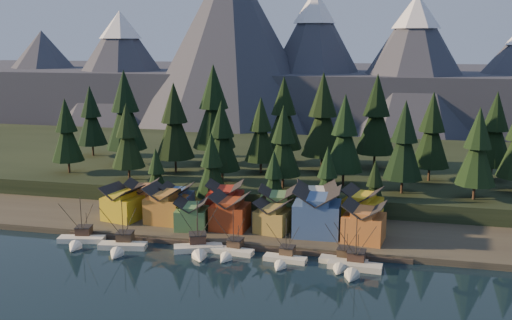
% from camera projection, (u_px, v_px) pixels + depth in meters
% --- Properties ---
extents(ground, '(500.00, 500.00, 0.00)m').
position_uv_depth(ground, '(211.00, 274.00, 114.77)').
color(ground, black).
rests_on(ground, ground).
extents(shore_strip, '(400.00, 50.00, 1.50)m').
position_uv_depth(shore_strip, '(255.00, 213.00, 152.76)').
color(shore_strip, '#383229').
rests_on(shore_strip, ground).
extents(hillside, '(420.00, 100.00, 6.00)m').
position_uv_depth(hillside, '(287.00, 166.00, 199.98)').
color(hillside, black).
rests_on(hillside, ground).
extents(dock, '(80.00, 4.00, 1.00)m').
position_uv_depth(dock, '(232.00, 244.00, 130.40)').
color(dock, '#493C34').
rests_on(dock, ground).
extents(mountain_ridge, '(560.00, 190.00, 90.00)m').
position_uv_depth(mountain_ridge, '(319.00, 78.00, 314.02)').
color(mountain_ridge, '#474B5C').
rests_on(mountain_ridge, ground).
extents(boat_0, '(11.32, 11.97, 11.84)m').
position_uv_depth(boat_0, '(79.00, 235.00, 131.81)').
color(boat_0, white).
rests_on(boat_0, ground).
extents(boat_1, '(11.35, 12.06, 12.28)m').
position_uv_depth(boat_1, '(121.00, 241.00, 127.52)').
color(boat_1, silver).
rests_on(boat_1, ground).
extents(boat_2, '(11.57, 12.11, 12.85)m').
position_uv_depth(boat_2, '(198.00, 242.00, 126.01)').
color(boat_2, silver).
rests_on(boat_2, ground).
extents(boat_3, '(9.94, 10.64, 10.89)m').
position_uv_depth(boat_3, '(231.00, 246.00, 124.66)').
color(boat_3, white).
rests_on(boat_3, ground).
extents(boat_4, '(9.63, 10.33, 10.41)m').
position_uv_depth(boat_4, '(284.00, 254.00, 120.34)').
color(boat_4, beige).
rests_on(boat_4, ground).
extents(boat_5, '(10.57, 11.32, 10.85)m').
position_uv_depth(boat_5, '(342.00, 257.00, 118.90)').
color(boat_5, beige).
rests_on(boat_5, ground).
extents(boat_6, '(11.52, 12.40, 12.36)m').
position_uv_depth(boat_6, '(354.00, 261.00, 115.93)').
color(boat_6, beige).
rests_on(boat_6, ground).
extents(house_front_0, '(10.23, 9.87, 8.62)m').
position_uv_depth(house_front_0, '(123.00, 202.00, 144.40)').
color(house_front_0, gold).
rests_on(house_front_0, shore_strip).
extents(house_front_1, '(9.50, 9.16, 9.31)m').
position_uv_depth(house_front_1, '(166.00, 203.00, 142.20)').
color(house_front_1, '#AF732D').
rests_on(house_front_1, shore_strip).
extents(house_front_2, '(8.39, 8.44, 7.27)m').
position_uv_depth(house_front_2, '(192.00, 213.00, 137.41)').
color(house_front_2, '#518347').
rests_on(house_front_2, shore_strip).
extents(house_front_3, '(8.88, 8.50, 8.69)m').
position_uv_depth(house_front_3, '(230.00, 210.00, 137.19)').
color(house_front_3, '#943417').
rests_on(house_front_3, shore_strip).
extents(house_front_4, '(8.99, 9.46, 7.73)m').
position_uv_depth(house_front_4, '(273.00, 215.00, 135.29)').
color(house_front_4, olive).
rests_on(house_front_4, shore_strip).
extents(house_front_5, '(10.87, 9.93, 11.18)m').
position_uv_depth(house_front_5, '(317.00, 211.00, 132.71)').
color(house_front_5, '#3B598D').
rests_on(house_front_5, shore_strip).
extents(house_front_6, '(10.09, 9.67, 8.94)m').
position_uv_depth(house_front_6, '(364.00, 221.00, 128.83)').
color(house_front_6, '#B9692F').
rests_on(house_front_6, shore_strip).
extents(house_back_0, '(9.56, 9.31, 8.82)m').
position_uv_depth(house_back_0, '(143.00, 196.00, 149.49)').
color(house_back_0, '#9A6036').
rests_on(house_back_0, shore_strip).
extents(house_back_1, '(8.12, 8.21, 8.43)m').
position_uv_depth(house_back_1, '(178.00, 200.00, 147.02)').
color(house_back_1, '#385685').
rests_on(house_back_1, shore_strip).
extents(house_back_2, '(9.97, 9.34, 9.52)m').
position_uv_depth(house_back_2, '(225.00, 199.00, 145.11)').
color(house_back_2, '#A12519').
rests_on(house_back_2, shore_strip).
extents(house_back_3, '(9.95, 9.06, 9.28)m').
position_uv_depth(house_back_3, '(278.00, 205.00, 140.92)').
color(house_back_3, '#507E44').
rests_on(house_back_3, shore_strip).
extents(house_back_4, '(10.92, 10.61, 10.29)m').
position_uv_depth(house_back_4, '(316.00, 202.00, 141.08)').
color(house_back_4, silver).
rests_on(house_back_4, shore_strip).
extents(house_back_5, '(10.41, 10.49, 9.65)m').
position_uv_depth(house_back_5, '(362.00, 206.00, 138.88)').
color(house_back_5, gold).
rests_on(house_back_5, shore_strip).
extents(tree_hill_0, '(9.94, 9.94, 23.15)m').
position_uv_depth(tree_hill_0, '(67.00, 132.00, 174.09)').
color(tree_hill_0, '#332319').
rests_on(tree_hill_0, hillside).
extents(tree_hill_1, '(13.36, 13.36, 31.12)m').
position_uv_depth(tree_hill_1, '(125.00, 113.00, 185.82)').
color(tree_hill_1, '#332319').
rests_on(tree_hill_1, hillside).
extents(tree_hill_2, '(9.77, 9.77, 22.76)m').
position_uv_depth(tree_hill_2, '(127.00, 138.00, 165.50)').
color(tree_hill_2, '#332319').
rests_on(tree_hill_2, hillside).
extents(tree_hill_3, '(11.97, 11.97, 27.89)m').
position_uv_depth(tree_hill_3, '(174.00, 124.00, 174.18)').
color(tree_hill_3, '#332319').
rests_on(tree_hill_3, hillside).
extents(tree_hill_4, '(14.09, 14.09, 32.82)m').
position_uv_depth(tree_hill_4, '(214.00, 110.00, 186.17)').
color(tree_hill_4, '#332319').
rests_on(tree_hill_4, hillside).
extents(tree_hill_5, '(10.32, 10.32, 24.04)m').
position_uv_depth(tree_hill_5, '(222.00, 138.00, 161.13)').
color(tree_hill_5, '#332319').
rests_on(tree_hill_5, hillside).
extents(tree_hill_6, '(10.11, 10.11, 23.54)m').
position_uv_depth(tree_hill_6, '(261.00, 132.00, 173.74)').
color(tree_hill_6, '#332319').
rests_on(tree_hill_6, hillside).
extents(tree_hill_7, '(9.94, 9.94, 23.15)m').
position_uv_depth(tree_hill_7, '(283.00, 143.00, 155.38)').
color(tree_hill_7, '#332319').
rests_on(tree_hill_7, hillside).
extents(tree_hill_8, '(13.24, 13.24, 30.84)m').
position_uv_depth(tree_hill_8, '(323.00, 118.00, 175.65)').
color(tree_hill_8, '#332319').
rests_on(tree_hill_8, hillside).
extents(tree_hill_9, '(11.14, 11.14, 25.96)m').
position_uv_depth(tree_hill_9, '(344.00, 136.00, 158.24)').
color(tree_hill_9, '#332319').
rests_on(tree_hill_9, hillside).
extents(tree_hill_10, '(12.95, 12.95, 30.16)m').
position_uv_depth(tree_hill_10, '(376.00, 117.00, 179.86)').
color(tree_hill_10, '#332319').
rests_on(tree_hill_10, hillside).
extents(tree_hill_11, '(10.77, 10.77, 25.10)m').
position_uv_depth(tree_hill_11, '(404.00, 143.00, 150.07)').
color(tree_hill_11, '#332319').
rests_on(tree_hill_11, hillside).
extents(tree_hill_12, '(11.20, 11.20, 26.09)m').
position_uv_depth(tree_hill_12, '(432.00, 133.00, 163.46)').
color(tree_hill_12, '#332319').
rests_on(tree_hill_12, hillside).
extents(tree_hill_13, '(10.31, 10.31, 24.02)m').
position_uv_depth(tree_hill_13, '(477.00, 149.00, 144.34)').
color(tree_hill_13, '#332319').
rests_on(tree_hill_13, hillside).
extents(tree_hill_14, '(11.18, 11.18, 26.04)m').
position_uv_depth(tree_hill_14, '(495.00, 132.00, 165.25)').
color(tree_hill_14, '#332319').
rests_on(tree_hill_14, hillside).
extents(tree_hill_15, '(12.38, 12.38, 28.85)m').
position_uv_depth(tree_hill_15, '(284.00, 116.00, 188.48)').
color(tree_hill_15, '#332319').
rests_on(tree_hill_15, hillside).
extents(tree_hill_16, '(10.67, 10.67, 24.86)m').
position_uv_depth(tree_hill_16, '(91.00, 118.00, 200.00)').
color(tree_hill_16, '#332319').
rests_on(tree_hill_16, hillside).
extents(tree_shore_0, '(6.82, 6.82, 15.89)m').
position_uv_depth(tree_shore_0, '(156.00, 174.00, 156.95)').
color(tree_shore_0, '#332319').
rests_on(tree_shore_0, shore_strip).
extents(tree_shore_1, '(8.94, 8.94, 20.82)m').
position_uv_depth(tree_shore_1, '(212.00, 167.00, 152.89)').
color(tree_shore_1, '#332319').
rests_on(tree_shore_1, shore_strip).
extents(tree_shore_2, '(7.20, 7.20, 16.78)m').
position_uv_depth(tree_shore_2, '(274.00, 178.00, 149.62)').
color(tree_shore_2, '#332319').
rests_on(tree_shore_2, shore_strip).
extents(tree_shore_3, '(7.91, 7.91, 18.42)m').
position_uv_depth(tree_shore_3, '(327.00, 178.00, 146.37)').
color(tree_shore_3, '#332319').
rests_on(tree_shore_3, shore_strip).
extents(tree_shore_4, '(6.63, 6.63, 15.44)m').
position_uv_depth(tree_shore_4, '(375.00, 187.00, 144.08)').
color(tree_shore_4, '#332319').
rests_on(tree_shore_4, shore_strip).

